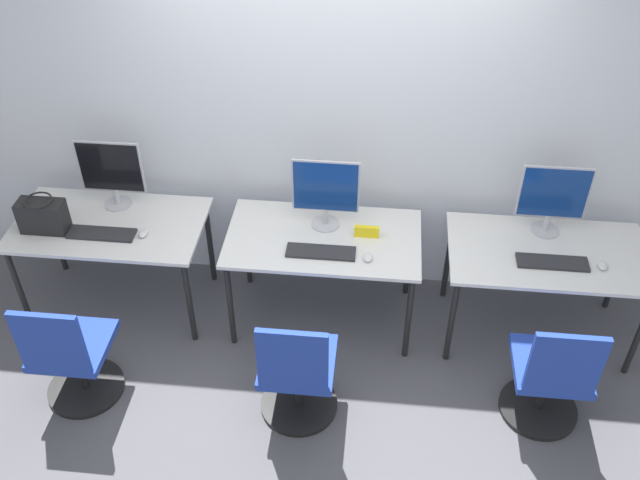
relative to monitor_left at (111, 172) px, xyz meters
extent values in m
plane|color=#4C4C51|center=(1.44, -0.57, -0.99)|extent=(20.00, 20.00, 0.00)
cube|color=silver|center=(1.44, 0.27, 0.41)|extent=(12.00, 0.05, 2.80)
cube|color=silver|center=(0.00, -0.21, -0.28)|extent=(1.26, 0.71, 0.02)
cylinder|color=black|center=(-0.58, -0.52, -0.64)|extent=(0.04, 0.04, 0.70)
cylinder|color=black|center=(0.58, -0.52, -0.64)|extent=(0.04, 0.04, 0.70)
cylinder|color=black|center=(-0.58, 0.09, -0.64)|extent=(0.04, 0.04, 0.70)
cylinder|color=black|center=(0.58, 0.09, -0.64)|extent=(0.04, 0.04, 0.70)
cylinder|color=#B2B2B7|center=(0.00, 0.00, -0.26)|extent=(0.19, 0.19, 0.01)
cylinder|color=#B2B2B7|center=(0.00, 0.00, -0.20)|extent=(0.04, 0.04, 0.12)
cube|color=#B2B2B7|center=(0.00, 0.00, 0.04)|extent=(0.43, 0.01, 0.38)
cube|color=black|center=(0.00, -0.01, 0.04)|extent=(0.41, 0.01, 0.36)
cube|color=#262628|center=(0.00, -0.34, -0.26)|extent=(0.44, 0.13, 0.02)
ellipsoid|color=silver|center=(0.27, -0.31, -0.25)|extent=(0.06, 0.09, 0.03)
cylinder|color=black|center=(-0.01, -1.02, -0.98)|extent=(0.48, 0.48, 0.03)
cylinder|color=black|center=(-0.01, -1.02, -0.78)|extent=(0.04, 0.04, 0.36)
cube|color=navy|center=(-0.01, -1.02, -0.58)|extent=(0.44, 0.44, 0.05)
cube|color=navy|center=(-0.01, -1.22, -0.33)|extent=(0.40, 0.04, 0.44)
cube|color=silver|center=(1.44, -0.21, -0.28)|extent=(1.26, 0.71, 0.02)
cylinder|color=black|center=(0.86, -0.52, -0.64)|extent=(0.04, 0.04, 0.70)
cylinder|color=black|center=(2.02, -0.52, -0.64)|extent=(0.04, 0.04, 0.70)
cylinder|color=black|center=(0.86, 0.09, -0.64)|extent=(0.04, 0.04, 0.70)
cylinder|color=black|center=(2.02, 0.09, -0.64)|extent=(0.04, 0.04, 0.70)
cylinder|color=#B2B2B7|center=(1.44, -0.08, -0.26)|extent=(0.19, 0.19, 0.01)
cylinder|color=#B2B2B7|center=(1.44, -0.08, -0.20)|extent=(0.04, 0.04, 0.12)
cube|color=#B2B2B7|center=(1.44, -0.07, 0.04)|extent=(0.43, 0.01, 0.38)
cube|color=navy|center=(1.44, -0.08, 0.04)|extent=(0.41, 0.01, 0.36)
cube|color=#262628|center=(1.44, -0.38, -0.26)|extent=(0.44, 0.13, 0.02)
ellipsoid|color=silver|center=(1.74, -0.40, -0.25)|extent=(0.06, 0.09, 0.03)
cylinder|color=black|center=(1.37, -1.01, -0.98)|extent=(0.48, 0.48, 0.03)
cylinder|color=black|center=(1.37, -1.01, -0.78)|extent=(0.04, 0.04, 0.36)
cube|color=navy|center=(1.37, -1.01, -0.58)|extent=(0.44, 0.44, 0.05)
cube|color=navy|center=(1.37, -1.21, -0.33)|extent=(0.40, 0.04, 0.44)
cube|color=silver|center=(2.88, -0.21, -0.28)|extent=(1.26, 0.71, 0.02)
cylinder|color=black|center=(2.29, -0.52, -0.64)|extent=(0.04, 0.04, 0.70)
cylinder|color=black|center=(3.46, -0.52, -0.64)|extent=(0.04, 0.04, 0.70)
cylinder|color=black|center=(2.29, 0.09, -0.64)|extent=(0.04, 0.04, 0.70)
cylinder|color=black|center=(3.46, 0.09, -0.64)|extent=(0.04, 0.04, 0.70)
cylinder|color=#B2B2B7|center=(2.88, 0.00, -0.26)|extent=(0.19, 0.19, 0.01)
cylinder|color=#B2B2B7|center=(2.88, 0.00, -0.20)|extent=(0.04, 0.04, 0.12)
cube|color=#B2B2B7|center=(2.88, 0.01, 0.04)|extent=(0.43, 0.01, 0.38)
cube|color=navy|center=(2.88, 0.00, 0.04)|extent=(0.41, 0.01, 0.36)
cube|color=#262628|center=(2.88, -0.33, -0.26)|extent=(0.44, 0.13, 0.02)
ellipsoid|color=silver|center=(3.17, -0.33, -0.25)|extent=(0.06, 0.09, 0.03)
cylinder|color=black|center=(2.85, -0.89, -0.98)|extent=(0.48, 0.48, 0.03)
cylinder|color=black|center=(2.85, -0.89, -0.78)|extent=(0.04, 0.04, 0.36)
cube|color=navy|center=(2.85, -0.89, -0.58)|extent=(0.44, 0.44, 0.05)
cube|color=navy|center=(2.85, -1.09, -0.33)|extent=(0.40, 0.04, 0.44)
cube|color=black|center=(-0.38, -0.32, -0.16)|extent=(0.30, 0.14, 0.22)
torus|color=black|center=(-0.38, -0.32, -0.03)|extent=(0.18, 0.18, 0.01)
cube|color=yellow|center=(1.72, -0.18, -0.23)|extent=(0.16, 0.03, 0.08)
camera|label=1|loc=(1.78, -3.78, 2.65)|focal=40.00mm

